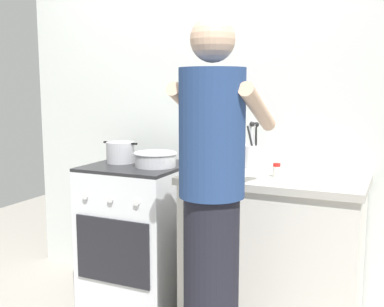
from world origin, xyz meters
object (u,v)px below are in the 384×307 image
Objects in this scene: pot at (120,152)px; spice_bottle at (277,170)px; stove_range at (138,232)px; mixing_bowl at (155,159)px; utensil_crock at (252,153)px; person at (212,205)px.

spice_bottle is at bearing -3.30° from pot.
pot is at bearing 171.03° from stove_range.
stove_range is 0.52m from mixing_bowl.
utensil_crock is (0.57, 0.20, 0.04)m from mixing_bowl.
person is at bearing -34.66° from pot.
pot reaches higher than mixing_bowl.
stove_range is 0.54m from pot.
mixing_bowl is at bearing -4.20° from stove_range.
utensil_crock is 0.31m from spice_bottle.
pot is 1.10m from person.
stove_range is 3.28× the size of mixing_bowl.
pot is at bearing 173.40° from mixing_bowl.
mixing_bowl is at bearing -6.60° from pot.
pot is 0.15× the size of person.
stove_range is 1.04m from spice_bottle.
stove_range is at bearing 175.80° from mixing_bowl.
person is (-0.16, -0.56, -0.08)m from spice_bottle.
pot is (-0.14, 0.02, 0.52)m from stove_range.
spice_bottle is 0.05× the size of person.
spice_bottle is (0.78, -0.03, -0.01)m from mixing_bowl.
person reaches higher than pot.
stove_range is 0.91m from utensil_crock.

